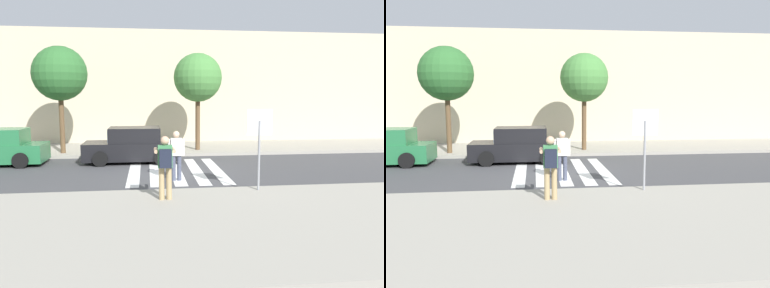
{
  "view_description": "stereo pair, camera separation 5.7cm",
  "coord_description": "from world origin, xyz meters",
  "views": [
    {
      "loc": [
        -1.11,
        -14.21,
        2.94
      ],
      "look_at": [
        0.6,
        -0.2,
        1.1
      ],
      "focal_mm": 35.0,
      "sensor_mm": 36.0,
      "label": 1
    },
    {
      "loc": [
        -1.05,
        -14.22,
        2.94
      ],
      "look_at": [
        0.6,
        -0.2,
        1.1
      ],
      "focal_mm": 35.0,
      "sensor_mm": 36.0,
      "label": 2
    }
  ],
  "objects": [
    {
      "name": "ground_plane",
      "position": [
        0.0,
        0.0,
        0.0
      ],
      "size": [
        120.0,
        120.0,
        0.0
      ],
      "primitive_type": "plane",
      "color": "#424244"
    },
    {
      "name": "sidewalk_near",
      "position": [
        0.0,
        -6.2,
        0.07
      ],
      "size": [
        60.0,
        6.0,
        0.14
      ],
      "primitive_type": "cube",
      "color": "#9E998C",
      "rests_on": "ground"
    },
    {
      "name": "sidewalk_far",
      "position": [
        0.0,
        6.0,
        0.07
      ],
      "size": [
        60.0,
        4.8,
        0.14
      ],
      "primitive_type": "cube",
      "color": "#9E998C",
      "rests_on": "ground"
    },
    {
      "name": "building_facade_far",
      "position": [
        0.0,
        10.4,
        3.4
      ],
      "size": [
        56.0,
        4.0,
        6.8
      ],
      "primitive_type": "cube",
      "color": "beige",
      "rests_on": "ground"
    },
    {
      "name": "crosswalk_stripe_0",
      "position": [
        -1.6,
        0.2,
        0.0
      ],
      "size": [
        0.44,
        5.2,
        0.01
      ],
      "primitive_type": "cube",
      "color": "silver",
      "rests_on": "ground"
    },
    {
      "name": "crosswalk_stripe_1",
      "position": [
        -0.8,
        0.2,
        0.0
      ],
      "size": [
        0.44,
        5.2,
        0.01
      ],
      "primitive_type": "cube",
      "color": "silver",
      "rests_on": "ground"
    },
    {
      "name": "crosswalk_stripe_2",
      "position": [
        0.0,
        0.2,
        0.0
      ],
      "size": [
        0.44,
        5.2,
        0.01
      ],
      "primitive_type": "cube",
      "color": "silver",
      "rests_on": "ground"
    },
    {
      "name": "crosswalk_stripe_3",
      "position": [
        0.8,
        0.2,
        0.0
      ],
      "size": [
        0.44,
        5.2,
        0.01
      ],
      "primitive_type": "cube",
      "color": "silver",
      "rests_on": "ground"
    },
    {
      "name": "crosswalk_stripe_4",
      "position": [
        1.6,
        0.2,
        0.0
      ],
      "size": [
        0.44,
        5.2,
        0.01
      ],
      "primitive_type": "cube",
      "color": "silver",
      "rests_on": "ground"
    },
    {
      "name": "stop_sign",
      "position": [
        2.17,
        -3.63,
        1.88
      ],
      "size": [
        0.76,
        0.08,
        2.4
      ],
      "color": "gray",
      "rests_on": "sidewalk_near"
    },
    {
      "name": "photographer_with_backpack",
      "position": [
        -0.63,
        -4.37,
        1.17
      ],
      "size": [
        0.58,
        0.84,
        1.72
      ],
      "color": "tan",
      "rests_on": "sidewalk_near"
    },
    {
      "name": "pedestrian_crossing",
      "position": [
        -0.11,
        -1.51,
        0.97
      ],
      "size": [
        0.58,
        0.25,
        1.72
      ],
      "color": "#474C60",
      "rests_on": "ground"
    },
    {
      "name": "parked_car_black",
      "position": [
        -1.74,
        2.3,
        0.73
      ],
      "size": [
        4.1,
        1.92,
        1.55
      ],
      "color": "black",
      "rests_on": "ground"
    },
    {
      "name": "street_tree_west",
      "position": [
        -5.18,
        4.51,
        3.95
      ],
      "size": [
        2.59,
        2.59,
        5.13
      ],
      "color": "brown",
      "rests_on": "sidewalk_far"
    },
    {
      "name": "street_tree_center",
      "position": [
        1.51,
        4.85,
        3.81
      ],
      "size": [
        2.46,
        2.46,
        4.93
      ],
      "color": "brown",
      "rests_on": "sidewalk_far"
    }
  ]
}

